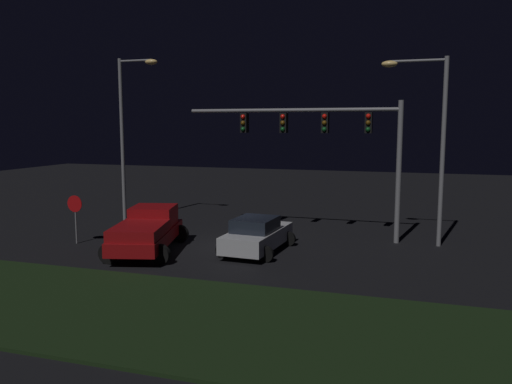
% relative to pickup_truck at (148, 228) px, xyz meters
% --- Properties ---
extents(ground_plane, '(80.00, 80.00, 0.00)m').
position_rel_pickup_truck_xyz_m(ground_plane, '(3.37, 2.05, -1.00)').
color(ground_plane, black).
extents(grass_median, '(20.75, 6.49, 0.10)m').
position_rel_pickup_truck_xyz_m(grass_median, '(3.37, -6.69, -0.95)').
color(grass_median, black).
rests_on(grass_median, ground_plane).
extents(pickup_truck, '(3.78, 5.73, 1.80)m').
position_rel_pickup_truck_xyz_m(pickup_truck, '(0.00, 0.00, 0.00)').
color(pickup_truck, maroon).
rests_on(pickup_truck, ground_plane).
extents(car_sedan, '(2.65, 4.50, 1.51)m').
position_rel_pickup_truck_xyz_m(car_sedan, '(4.50, 1.31, -0.26)').
color(car_sedan, '#B7B7BC').
rests_on(car_sedan, ground_plane).
extents(traffic_signal_gantry, '(10.32, 0.56, 6.50)m').
position_rel_pickup_truck_xyz_m(traffic_signal_gantry, '(6.74, 4.89, 4.03)').
color(traffic_signal_gantry, slate).
rests_on(traffic_signal_gantry, ground_plane).
extents(street_lamp_left, '(2.37, 0.44, 8.99)m').
position_rel_pickup_truck_xyz_m(street_lamp_left, '(-4.37, 5.83, 4.56)').
color(street_lamp_left, slate).
rests_on(street_lamp_left, ground_plane).
extents(street_lamp_right, '(2.85, 0.44, 8.34)m').
position_rel_pickup_truck_xyz_m(street_lamp_right, '(11.38, 4.83, 4.26)').
color(street_lamp_right, slate).
rests_on(street_lamp_right, ground_plane).
extents(stop_sign, '(0.76, 0.08, 2.23)m').
position_rel_pickup_truck_xyz_m(stop_sign, '(-3.86, 0.26, 0.56)').
color(stop_sign, slate).
rests_on(stop_sign, ground_plane).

